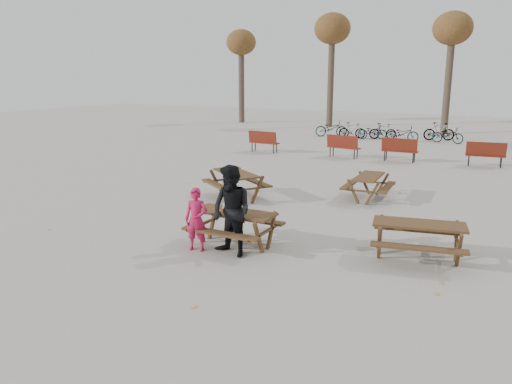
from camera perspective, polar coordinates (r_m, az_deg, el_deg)
The scene contains 14 objects.
ground at distance 11.06m, azimuth -2.44°, elevation -6.11°, with size 80.00×80.00×0.00m, color gray.
main_picnic_table at distance 10.88m, azimuth -2.47°, elevation -3.19°, with size 1.80×1.45×0.78m.
food_tray at distance 10.59m, azimuth -2.24°, elevation -2.50°, with size 0.18×0.11×0.04m, color white.
bread_roll at distance 10.58m, azimuth -2.24°, elevation -2.28°, with size 0.14×0.06×0.05m, color tan.
soda_bottle at distance 10.84m, azimuth -3.67°, elevation -1.84°, with size 0.07×0.07×0.17m.
child at distance 10.64m, azimuth -6.83°, elevation -3.13°, with size 0.50×0.33×1.36m, color #B61645.
adult at distance 10.22m, azimuth -2.81°, elevation -2.19°, with size 0.92×0.72×1.89m, color black.
picnic_table_east at distance 10.63m, azimuth 18.03°, elevation -5.39°, with size 1.80×1.45×0.77m, color #382414, non-canonical shape.
picnic_table_north at distance 15.09m, azimuth -2.28°, elevation 0.78°, with size 1.87×1.50×0.80m, color #382414, non-canonical shape.
picnic_table_far at distance 15.35m, azimuth 12.70°, elevation 0.51°, with size 1.66×1.34×0.72m, color #382414, non-canonical shape.
park_bench_row at distance 22.63m, azimuth 12.71°, elevation 4.98°, with size 11.28×1.37×1.03m.
bicycle_row at distance 29.72m, azimuth 14.76°, elevation 6.70°, with size 8.45×2.61×1.02m.
tree_row at distance 34.51m, azimuth 21.49°, elevation 16.63°, with size 32.17×3.52×8.26m.
fallen_leaves at distance 12.98m, azimuth 5.07°, elevation -3.17°, with size 11.00×11.00×0.01m, color #AC9629, non-canonical shape.
Camera 1 is at (5.30, -8.99, 3.68)m, focal length 35.00 mm.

